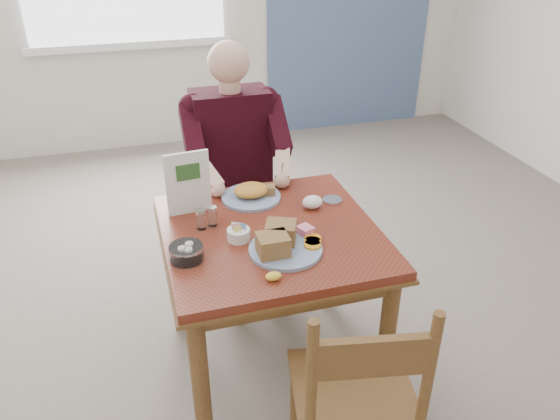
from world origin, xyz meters
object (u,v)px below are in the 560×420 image
object	(u,v)px
table	(271,252)
diner	(235,154)
chair_far	(234,201)
chair_near	(356,398)
far_plate	(252,193)
near_plate	(282,243)

from	to	relation	value
table	diner	world-z (taller)	diner
chair_far	diner	xyz separation A→B (m)	(0.00, -0.09, 0.33)
chair_near	far_plate	distance (m)	1.07
diner	near_plate	size ratio (longest dim) A/B	4.13
far_plate	chair_far	bearing A→B (deg)	89.41
table	chair_far	distance (m)	0.81
far_plate	table	bearing A→B (deg)	-89.04
near_plate	far_plate	bearing A→B (deg)	91.06
chair_far	chair_near	bearing A→B (deg)	-86.22
far_plate	diner	bearing A→B (deg)	89.28
table	near_plate	xyz separation A→B (m)	(0.00, -0.16, 0.15)
table	far_plate	size ratio (longest dim) A/B	2.70
chair_far	chair_near	xyz separation A→B (m)	(0.10, -1.52, 0.00)
chair_near	diner	xyz separation A→B (m)	(-0.10, 1.43, 0.33)
diner	far_plate	bearing A→B (deg)	-90.72
near_plate	far_plate	size ratio (longest dim) A/B	0.98
chair_far	near_plate	size ratio (longest dim) A/B	2.83
table	chair_near	size ratio (longest dim) A/B	0.97
chair_far	far_plate	xyz separation A→B (m)	(-0.01, -0.50, 0.30)
chair_far	table	bearing A→B (deg)	-90.00
chair_far	diner	size ratio (longest dim) A/B	0.69
table	near_plate	bearing A→B (deg)	-88.76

